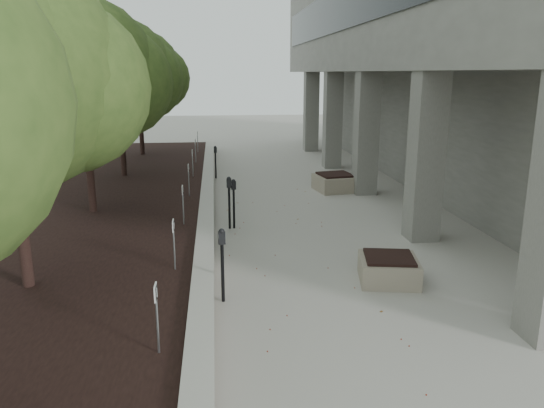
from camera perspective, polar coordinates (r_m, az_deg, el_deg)
ground at (r=7.16m, az=7.76°, el=-19.51°), size 90.00×90.00×0.00m
retaining_wall at (r=15.23m, az=-7.09°, el=-0.05°), size 0.39×26.00×0.50m
planting_bed at (r=15.74m, az=-20.58°, el=-0.58°), size 7.00×26.00×0.40m
crabapple_tree_2 at (r=9.39m, az=-26.73°, el=7.56°), size 4.60×4.00×5.44m
crabapple_tree_3 at (r=14.17m, az=-19.80°, el=9.95°), size 4.60×4.00×5.44m
crabapple_tree_4 at (r=19.07m, az=-16.36°, el=11.07°), size 4.60×4.00×5.44m
crabapple_tree_5 at (r=24.00m, az=-14.32°, el=11.72°), size 4.60×4.00×5.44m
parking_sign_2 at (r=7.03m, az=-12.43°, el=-12.17°), size 0.04×0.22×0.96m
parking_sign_3 at (r=9.80m, az=-10.65°, el=-4.41°), size 0.04×0.22×0.96m
parking_sign_4 at (r=12.67m, az=-9.68°, el=-0.11°), size 0.04×0.22×0.96m
parking_sign_5 at (r=15.59m, az=-9.07°, el=2.59°), size 0.04×0.22×0.96m
parking_sign_6 at (r=18.54m, az=-8.65°, el=4.43°), size 0.04×0.22×0.96m
parking_sign_7 at (r=21.50m, az=-8.35°, el=5.76°), size 0.04×0.22×0.96m
parking_sign_8 at (r=24.47m, az=-8.12°, el=6.78°), size 0.04×0.22×0.96m
parking_meter_2 at (r=9.24m, az=-5.43°, el=-6.70°), size 0.15×0.12×1.36m
parking_meter_3 at (r=13.54m, az=-4.19°, el=0.01°), size 0.15×0.13×1.31m
parking_meter_4 at (r=13.52m, az=-4.69°, el=0.13°), size 0.14×0.10×1.38m
parking_meter_5 at (r=20.18m, az=-6.18°, el=4.57°), size 0.13×0.10×1.26m
planter_front at (r=10.47m, az=12.61°, el=-6.89°), size 1.29×1.29×0.51m
planter_back at (r=18.11m, az=6.91°, el=2.39°), size 1.47×1.47×0.60m
berry_scatter at (r=11.56m, az=1.34°, el=-5.81°), size 3.30×14.10×0.02m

